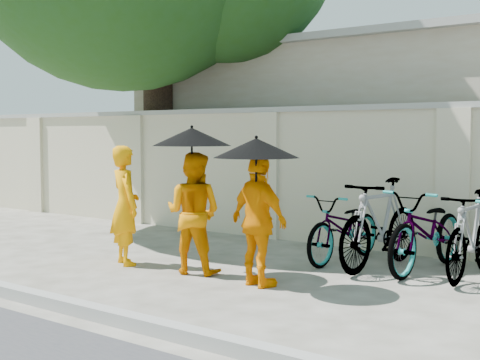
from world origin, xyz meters
The scene contains 12 objects.
ground centered at (0.00, 0.00, 0.00)m, with size 80.00×80.00×0.00m, color #A6A194.
kerb centered at (0.00, -1.70, 0.06)m, with size 40.00×0.16×0.12m, color #969691.
compound_wall centered at (1.00, 3.20, 1.00)m, with size 20.00×0.30×2.00m, color beige.
monk_left centered at (-1.20, 0.21, 0.76)m, with size 0.55×0.36×1.52m, color #FF9A01.
monk_center centered at (-0.16, 0.33, 0.72)m, with size 0.70×0.55×1.45m, color orange.
parasol_center centered at (-0.11, 0.25, 1.63)m, with size 0.93×0.93×0.92m.
monk_right centered at (0.88, 0.23, 0.72)m, with size 0.84×0.35×1.44m, color #FC8A00.
parasol_right centered at (0.90, 0.15, 1.51)m, with size 0.92×0.92×0.80m.
bike_0 centered at (0.94, 2.06, 0.45)m, with size 0.59×1.70×0.89m, color gray.
bike_1 centered at (1.48, 1.94, 0.56)m, with size 0.52×1.85×1.11m, color gray.
bike_2 centered at (2.03, 2.11, 0.50)m, with size 0.67×1.91×1.01m, color gray.
bike_3 centered at (2.58, 2.04, 0.51)m, with size 0.48×1.69×1.02m, color gray.
Camera 1 is at (5.08, -5.60, 1.67)m, focal length 50.00 mm.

